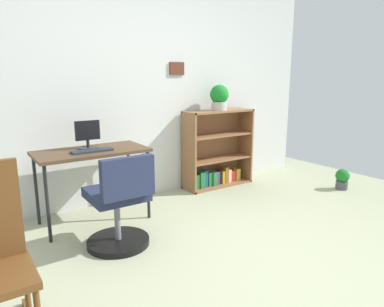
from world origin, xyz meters
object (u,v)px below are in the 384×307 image
(desk, at_px, (92,156))
(potted_plant_floor, at_px, (342,179))
(bookshelf_low, at_px, (216,153))
(monitor, at_px, (88,136))
(keyboard, at_px, (92,151))
(office_chair, at_px, (120,208))
(potted_plant_on_shelf, at_px, (219,97))

(desk, relative_size, potted_plant_floor, 3.96)
(bookshelf_low, height_order, potted_plant_floor, bookshelf_low)
(bookshelf_low, bearing_deg, monitor, -173.52)
(keyboard, distance_m, office_chair, 0.68)
(desk, xyz_separation_m, office_chair, (-0.01, -0.66, -0.31))
(monitor, distance_m, bookshelf_low, 1.77)
(monitor, distance_m, keyboard, 0.20)
(desk, height_order, bookshelf_low, bookshelf_low)
(bookshelf_low, height_order, potted_plant_on_shelf, potted_plant_on_shelf)
(desk, distance_m, office_chair, 0.73)
(potted_plant_on_shelf, bearing_deg, bookshelf_low, 88.79)
(keyboard, height_order, potted_plant_floor, keyboard)
(desk, bearing_deg, office_chair, -90.84)
(bookshelf_low, bearing_deg, office_chair, -151.58)
(office_chair, bearing_deg, monitor, 89.17)
(keyboard, height_order, bookshelf_low, bookshelf_low)
(desk, xyz_separation_m, potted_plant_floor, (2.91, -0.78, -0.52))
(potted_plant_floor, bearing_deg, office_chair, 177.62)
(desk, xyz_separation_m, potted_plant_on_shelf, (1.71, 0.21, 0.49))
(potted_plant_floor, bearing_deg, bookshelf_low, 138.76)
(keyboard, distance_m, potted_plant_on_shelf, 1.80)
(desk, bearing_deg, keyboard, -102.30)
(desk, distance_m, bookshelf_low, 1.75)
(monitor, xyz_separation_m, potted_plant_on_shelf, (1.71, 0.14, 0.30))
(monitor, height_order, potted_plant_floor, monitor)
(monitor, bearing_deg, bookshelf_low, 6.48)
(desk, height_order, office_chair, office_chair)
(bookshelf_low, distance_m, potted_plant_on_shelf, 0.72)
(potted_plant_floor, bearing_deg, monitor, 163.57)
(potted_plant_on_shelf, xyz_separation_m, potted_plant_floor, (1.20, -0.99, -1.01))
(keyboard, bearing_deg, monitor, 83.19)
(desk, height_order, keyboard, keyboard)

